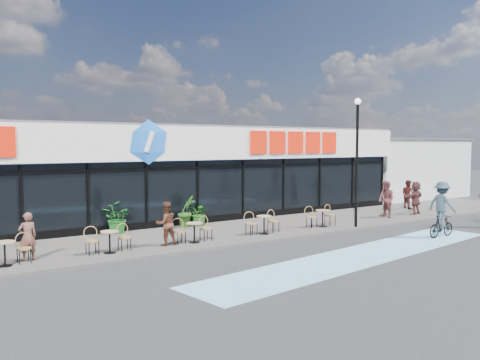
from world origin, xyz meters
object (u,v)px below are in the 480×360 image
object	(u,v)px
potted_plant_right	(186,211)
patron_left	(28,237)
pedestrian_c	(416,198)
cyclist_a	(442,211)
pedestrian_a	(386,199)
patron_right	(166,224)
potted_plant_mid	(198,213)
lamp_post	(357,152)
potted_plant_left	(115,218)
pedestrian_b	(408,194)

from	to	relation	value
potted_plant_right	patron_left	distance (m)	7.72
pedestrian_c	cyclist_a	distance (m)	6.08
pedestrian_a	pedestrian_c	xyz separation A→B (m)	(2.23, -0.04, -0.05)
potted_plant_right	patron_right	distance (m)	4.08
patron_right	pedestrian_c	xyz separation A→B (m)	(14.21, 0.10, 0.07)
patron_right	cyclist_a	xyz separation A→B (m)	(9.99, -4.27, 0.19)
patron_right	potted_plant_mid	bearing A→B (deg)	-130.92
potted_plant_mid	patron_left	distance (m)	8.27
potted_plant_mid	cyclist_a	world-z (taller)	cyclist_a
lamp_post	pedestrian_a	size ratio (longest dim) A/B	3.09
pedestrian_c	potted_plant_mid	bearing A→B (deg)	-24.16
potted_plant_right	patron_left	world-z (taller)	patron_left
potted_plant_left	pedestrian_c	size ratio (longest dim) A/B	0.73
patron_left	cyclist_a	world-z (taller)	cyclist_a
potted_plant_mid	pedestrian_b	world-z (taller)	pedestrian_b
pedestrian_a	cyclist_a	size ratio (longest dim) A/B	0.81
potted_plant_left	patron_right	distance (m)	3.44
patron_left	cyclist_a	distance (m)	15.27
potted_plant_left	potted_plant_mid	world-z (taller)	potted_plant_left
cyclist_a	potted_plant_left	bearing A→B (deg)	144.20
pedestrian_b	patron_right	bearing A→B (deg)	107.08
patron_right	cyclist_a	size ratio (longest dim) A/B	0.70
potted_plant_mid	pedestrian_a	distance (m)	9.38
pedestrian_b	cyclist_a	size ratio (longest dim) A/B	0.72
patron_left	potted_plant_right	bearing A→B (deg)	-162.10
potted_plant_right	cyclist_a	distance (m)	10.57
patron_left	pedestrian_b	size ratio (longest dim) A/B	0.94
potted_plant_right	pedestrian_c	size ratio (longest dim) A/B	0.81
potted_plant_mid	pedestrian_a	xyz separation A→B (m)	(8.87, -3.05, 0.35)
lamp_post	potted_plant_mid	xyz separation A→B (m)	(-5.55, 4.16, -2.74)
patron_left	pedestrian_b	xyz separation A→B (m)	(20.43, 1.58, 0.05)
pedestrian_c	cyclist_a	size ratio (longest dim) A/B	0.77
lamp_post	pedestrian_a	bearing A→B (deg)	18.48
potted_plant_right	lamp_post	bearing A→B (deg)	-34.14
potted_plant_right	pedestrian_a	world-z (taller)	pedestrian_a
patron_left	pedestrian_c	world-z (taller)	pedestrian_c
potted_plant_left	cyclist_a	xyz separation A→B (m)	(10.60, -7.65, 0.35)
potted_plant_right	cyclist_a	size ratio (longest dim) A/B	0.62
potted_plant_right	cyclist_a	bearing A→B (deg)	-45.00
pedestrian_c	patron_left	bearing A→B (deg)	-8.98
cyclist_a	lamp_post	bearing A→B (deg)	111.81
lamp_post	pedestrian_a	xyz separation A→B (m)	(3.31, 1.11, -2.38)
potted_plant_left	cyclist_a	bearing A→B (deg)	-35.80
potted_plant_left	pedestrian_b	distance (m)	16.51
pedestrian_a	patron_right	bearing A→B (deg)	-80.67
pedestrian_b	cyclist_a	world-z (taller)	cyclist_a
lamp_post	cyclist_a	distance (m)	4.24
patron_left	cyclist_a	bearing A→B (deg)	158.09
potted_plant_mid	patron_right	bearing A→B (deg)	-134.33
patron_left	pedestrian_c	bearing A→B (deg)	174.83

